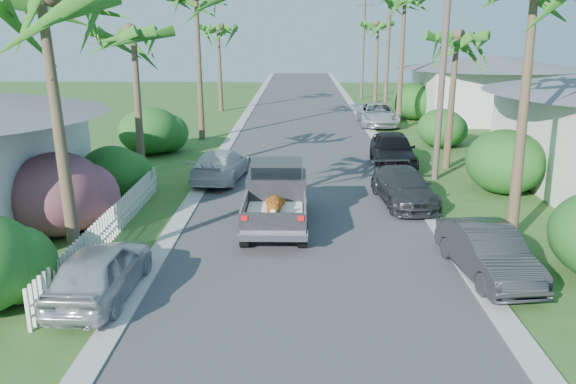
{
  "coord_description": "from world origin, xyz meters",
  "views": [
    {
      "loc": [
        -0.28,
        -10.58,
        6.2
      ],
      "look_at": [
        -0.61,
        6.03,
        1.4
      ],
      "focal_mm": 35.0,
      "sensor_mm": 36.0,
      "label": 1
    }
  ],
  "objects_px": {
    "parked_car_rd": "(377,115)",
    "house_right_far": "(486,90)",
    "parked_car_rm": "(404,187)",
    "utility_pole_c": "(387,55)",
    "parked_car_rn": "(488,253)",
    "parked_car_ln": "(101,271)",
    "palm_l_b": "(132,32)",
    "parked_car_rf": "(393,150)",
    "palm_l_d": "(218,27)",
    "utility_pole_d": "(363,48)",
    "parked_car_lf": "(221,165)",
    "palm_r_d": "(378,24)",
    "pickup_truck": "(277,194)",
    "utility_pole_b": "(443,71)",
    "palm_r_b": "(457,36)"
  },
  "relations": [
    {
      "from": "pickup_truck",
      "to": "utility_pole_d",
      "type": "height_order",
      "value": "utility_pole_d"
    },
    {
      "from": "palm_r_d",
      "to": "palm_l_b",
      "type": "bearing_deg",
      "value": -115.41
    },
    {
      "from": "palm_l_b",
      "to": "house_right_far",
      "type": "height_order",
      "value": "palm_l_b"
    },
    {
      "from": "palm_l_b",
      "to": "parked_car_ln",
      "type": "bearing_deg",
      "value": -80.14
    },
    {
      "from": "parked_car_rm",
      "to": "palm_l_b",
      "type": "xyz_separation_m",
      "value": [
        -10.4,
        2.58,
        5.52
      ]
    },
    {
      "from": "parked_car_lf",
      "to": "utility_pole_d",
      "type": "bearing_deg",
      "value": -99.29
    },
    {
      "from": "palm_r_d",
      "to": "parked_car_rn",
      "type": "bearing_deg",
      "value": -92.9
    },
    {
      "from": "parked_car_rm",
      "to": "palm_l_d",
      "type": "xyz_separation_m",
      "value": [
        -10.1,
        24.58,
        5.81
      ]
    },
    {
      "from": "parked_car_rf",
      "to": "palm_r_d",
      "type": "xyz_separation_m",
      "value": [
        2.36,
        24.57,
        5.94
      ]
    },
    {
      "from": "utility_pole_d",
      "to": "parked_car_lf",
      "type": "bearing_deg",
      "value": -106.88
    },
    {
      "from": "pickup_truck",
      "to": "palm_r_d",
      "type": "height_order",
      "value": "palm_r_d"
    },
    {
      "from": "palm_l_d",
      "to": "utility_pole_b",
      "type": "bearing_deg",
      "value": -60.05
    },
    {
      "from": "utility_pole_d",
      "to": "palm_l_d",
      "type": "bearing_deg",
      "value": -143.36
    },
    {
      "from": "parked_car_lf",
      "to": "pickup_truck",
      "type": "bearing_deg",
      "value": 122.78
    },
    {
      "from": "parked_car_rd",
      "to": "parked_car_ln",
      "type": "height_order",
      "value": "parked_car_rd"
    },
    {
      "from": "palm_r_d",
      "to": "parked_car_ln",
      "type": "bearing_deg",
      "value": -106.69
    },
    {
      "from": "parked_car_rd",
      "to": "house_right_far",
      "type": "xyz_separation_m",
      "value": [
        8.0,
        2.71,
        1.38
      ]
    },
    {
      "from": "parked_car_rn",
      "to": "utility_pole_d",
      "type": "xyz_separation_m",
      "value": [
        0.97,
        39.97,
        3.94
      ]
    },
    {
      "from": "utility_pole_c",
      "to": "parked_car_rf",
      "type": "bearing_deg",
      "value": -96.61
    },
    {
      "from": "parked_car_rf",
      "to": "palm_l_b",
      "type": "relative_size",
      "value": 0.63
    },
    {
      "from": "parked_car_rd",
      "to": "house_right_far",
      "type": "relative_size",
      "value": 0.59
    },
    {
      "from": "parked_car_rf",
      "to": "parked_car_rd",
      "type": "relative_size",
      "value": 0.88
    },
    {
      "from": "palm_l_b",
      "to": "utility_pole_d",
      "type": "height_order",
      "value": "utility_pole_d"
    },
    {
      "from": "palm_r_b",
      "to": "utility_pole_c",
      "type": "xyz_separation_m",
      "value": [
        -1.0,
        13.0,
        -1.35
      ]
    },
    {
      "from": "parked_car_ln",
      "to": "pickup_truck",
      "type": "bearing_deg",
      "value": -124.09
    },
    {
      "from": "parked_car_lf",
      "to": "utility_pole_d",
      "type": "relative_size",
      "value": 0.51
    },
    {
      "from": "parked_car_rm",
      "to": "parked_car_lf",
      "type": "relative_size",
      "value": 0.95
    },
    {
      "from": "parked_car_rm",
      "to": "parked_car_rd",
      "type": "bearing_deg",
      "value": 79.47
    },
    {
      "from": "parked_car_rf",
      "to": "parked_car_lf",
      "type": "bearing_deg",
      "value": -159.26
    },
    {
      "from": "palm_r_b",
      "to": "palm_r_d",
      "type": "bearing_deg",
      "value": 90.23
    },
    {
      "from": "pickup_truck",
      "to": "palm_r_d",
      "type": "relative_size",
      "value": 0.64
    },
    {
      "from": "parked_car_rf",
      "to": "palm_l_d",
      "type": "bearing_deg",
      "value": 121.0
    },
    {
      "from": "parked_car_rf",
      "to": "utility_pole_c",
      "type": "bearing_deg",
      "value": 84.56
    },
    {
      "from": "parked_car_rm",
      "to": "utility_pole_c",
      "type": "xyz_separation_m",
      "value": [
        2.0,
        18.58,
        3.97
      ]
    },
    {
      "from": "parked_car_rd",
      "to": "parked_car_lf",
      "type": "bearing_deg",
      "value": -120.02
    },
    {
      "from": "parked_car_rn",
      "to": "parked_car_rm",
      "type": "relative_size",
      "value": 0.93
    },
    {
      "from": "pickup_truck",
      "to": "palm_l_d",
      "type": "bearing_deg",
      "value": 101.56
    },
    {
      "from": "parked_car_rf",
      "to": "palm_r_b",
      "type": "height_order",
      "value": "palm_r_b"
    },
    {
      "from": "parked_car_rm",
      "to": "utility_pole_c",
      "type": "height_order",
      "value": "utility_pole_c"
    },
    {
      "from": "parked_car_ln",
      "to": "palm_l_b",
      "type": "height_order",
      "value": "palm_l_b"
    },
    {
      "from": "parked_car_rm",
      "to": "utility_pole_b",
      "type": "bearing_deg",
      "value": 54.76
    },
    {
      "from": "parked_car_rn",
      "to": "parked_car_rd",
      "type": "height_order",
      "value": "parked_car_rd"
    },
    {
      "from": "palm_l_b",
      "to": "utility_pole_b",
      "type": "xyz_separation_m",
      "value": [
        12.4,
        1.0,
        -1.55
      ]
    },
    {
      "from": "parked_car_rn",
      "to": "parked_car_lf",
      "type": "height_order",
      "value": "same"
    },
    {
      "from": "pickup_truck",
      "to": "parked_car_rn",
      "type": "relative_size",
      "value": 1.27
    },
    {
      "from": "parked_car_rf",
      "to": "palm_l_d",
      "type": "distance_m",
      "value": 22.13
    },
    {
      "from": "parked_car_rn",
      "to": "house_right_far",
      "type": "height_order",
      "value": "house_right_far"
    },
    {
      "from": "parked_car_rm",
      "to": "house_right_far",
      "type": "relative_size",
      "value": 0.48
    },
    {
      "from": "palm_l_d",
      "to": "utility_pole_d",
      "type": "distance_m",
      "value": 15.19
    },
    {
      "from": "parked_car_lf",
      "to": "palm_r_b",
      "type": "distance_m",
      "value": 11.72
    }
  ]
}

